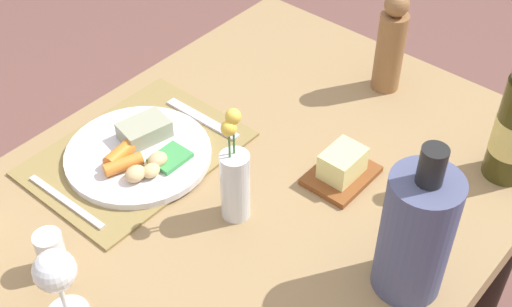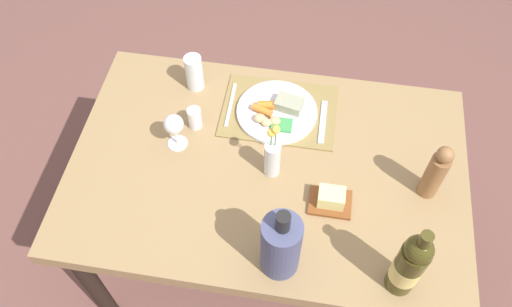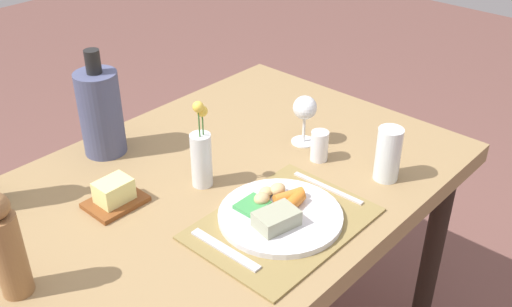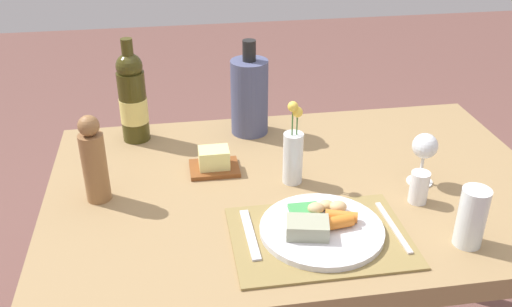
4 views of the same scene
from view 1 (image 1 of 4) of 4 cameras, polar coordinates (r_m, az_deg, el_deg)
dining_table at (r=1.28m, az=-2.72°, el=-7.24°), size 1.28×0.84×0.71m
placemat at (r=1.35m, az=-9.81°, el=0.01°), size 0.39×0.28×0.01m
dinner_plate at (r=1.32m, az=-9.52°, el=0.15°), size 0.28×0.28×0.05m
fork at (r=1.40m, az=-4.45°, el=2.87°), size 0.02×0.18×0.00m
knife at (r=1.27m, az=-15.40°, el=-3.83°), size 0.02×0.19×0.00m
butter_dish at (r=1.27m, az=7.11°, el=-1.18°), size 0.13×0.10×0.06m
flower_vase at (r=1.16m, az=-1.76°, el=-2.23°), size 0.05×0.05×0.23m
wine_glass at (r=1.05m, az=-16.21°, el=-9.52°), size 0.07×0.07×0.14m
salt_shaker at (r=1.15m, az=-16.52°, el=-7.87°), size 0.05×0.05×0.08m
pepper_mill at (r=1.46m, az=11.06°, el=8.83°), size 0.06×0.06×0.22m
cooler_bottle at (r=1.06m, az=13.08°, el=-6.42°), size 0.11×0.11×0.29m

